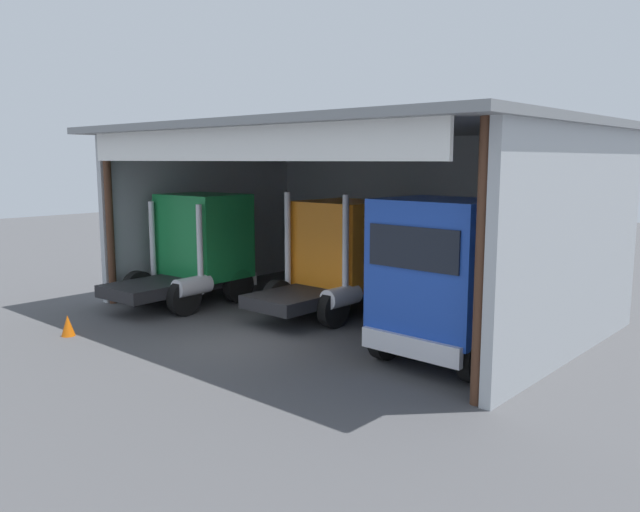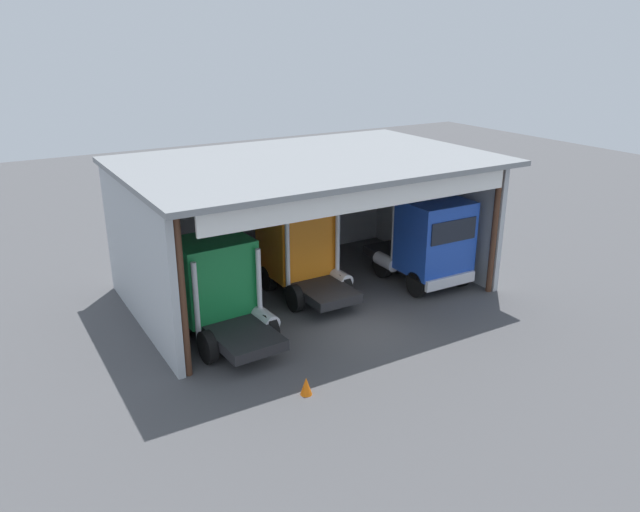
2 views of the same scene
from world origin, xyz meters
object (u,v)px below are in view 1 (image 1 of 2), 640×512
object	(u,v)px
truck_orange_center_right_bay	(340,254)
tool_cart	(338,277)
truck_green_yard_outside	(198,247)
oil_drum	(354,275)
traffic_cone	(68,326)
truck_blue_right_bay	(447,279)

from	to	relation	value
truck_orange_center_right_bay	tool_cart	bearing A→B (deg)	131.25
truck_green_yard_outside	oil_drum	bearing A→B (deg)	63.48
traffic_cone	truck_blue_right_bay	bearing A→B (deg)	28.82
truck_orange_center_right_bay	oil_drum	distance (m)	4.09
truck_green_yard_outside	oil_drum	world-z (taller)	truck_green_yard_outside
truck_green_yard_outside	truck_orange_center_right_bay	distance (m)	4.77
truck_green_yard_outside	truck_orange_center_right_bay	size ratio (longest dim) A/B	0.98
truck_orange_center_right_bay	traffic_cone	size ratio (longest dim) A/B	8.68
truck_orange_center_right_bay	tool_cart	distance (m)	3.31
oil_drum	tool_cart	distance (m)	0.97
truck_blue_right_bay	traffic_cone	xyz separation A→B (m)	(-8.52, -4.69, -1.65)
truck_blue_right_bay	traffic_cone	world-z (taller)	truck_blue_right_bay
truck_green_yard_outside	tool_cart	size ratio (longest dim) A/B	4.74
truck_blue_right_bay	truck_green_yard_outside	bearing A→B (deg)	0.09
truck_blue_right_bay	oil_drum	world-z (taller)	truck_blue_right_bay
truck_blue_right_bay	oil_drum	xyz separation A→B (m)	(-6.99, 5.41, -1.50)
truck_green_yard_outside	oil_drum	xyz separation A→B (m)	(2.26, 5.25, -1.39)
truck_blue_right_bay	tool_cart	xyz separation A→B (m)	(-6.93, 4.44, -1.43)
truck_green_yard_outside	traffic_cone	bearing A→B (deg)	-84.60
truck_green_yard_outside	truck_orange_center_right_bay	xyz separation A→B (m)	(4.33, 1.99, -0.03)
truck_green_yard_outside	truck_orange_center_right_bay	bearing A→B (deg)	21.48
truck_green_yard_outside	oil_drum	size ratio (longest dim) A/B	5.58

